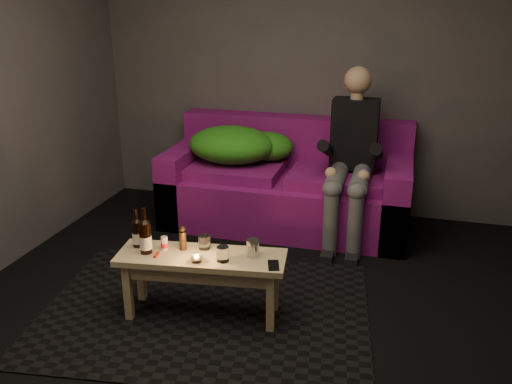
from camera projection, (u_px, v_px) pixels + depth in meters
floor at (240, 333)px, 3.36m from camera, size 4.50×4.50×0.00m
room at (260, 55)px, 3.23m from camera, size 4.50×4.50×4.50m
rug at (206, 310)px, 3.61m from camera, size 2.32×1.81×0.01m
sofa at (288, 187)px, 4.93m from camera, size 2.15×0.97×0.92m
green_blanket at (238, 145)px, 4.91m from camera, size 0.95×0.64×0.32m
person at (351, 154)px, 4.48m from camera, size 0.39×0.89×1.43m
coffee_table at (202, 266)px, 3.44m from camera, size 1.10×0.47×0.44m
beer_bottle_a at (137, 233)px, 3.50m from camera, size 0.06×0.06×0.26m
beer_bottle_b at (145, 236)px, 3.41m from camera, size 0.08×0.08×0.30m
salt_shaker at (164, 243)px, 3.47m from camera, size 0.04×0.04×0.09m
pepper_mill at (183, 241)px, 3.47m from camera, size 0.06×0.06×0.12m
tumbler_back at (204, 242)px, 3.49m from camera, size 0.10×0.10×0.09m
tealight at (196, 258)px, 3.32m from camera, size 0.06×0.06×0.05m
tumbler_front at (223, 254)px, 3.32m from camera, size 0.09×0.09×0.10m
steel_cup at (253, 248)px, 3.38m from camera, size 0.08×0.08×0.11m
smartphone at (273, 265)px, 3.27m from camera, size 0.10×0.15×0.01m
red_lighter at (157, 255)px, 3.40m from camera, size 0.02×0.07×0.01m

